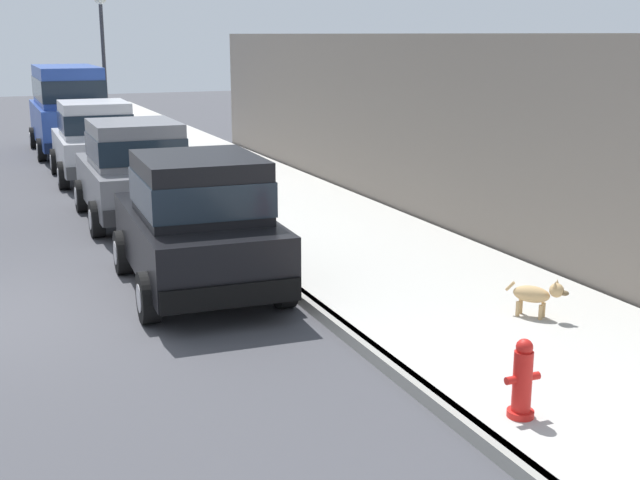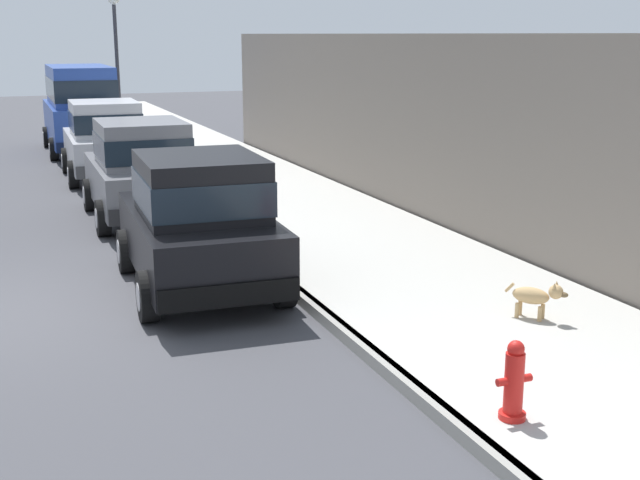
# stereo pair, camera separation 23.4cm
# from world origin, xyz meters

# --- Properties ---
(ground_plane) EXTENTS (80.00, 80.00, 0.00)m
(ground_plane) POSITION_xyz_m (0.00, 0.00, 0.00)
(ground_plane) COLOR #424247
(curb) EXTENTS (0.16, 64.00, 0.14)m
(curb) POSITION_xyz_m (3.20, 0.00, 0.07)
(curb) COLOR gray
(curb) RESTS_ON ground
(sidewalk) EXTENTS (3.60, 64.00, 0.14)m
(sidewalk) POSITION_xyz_m (5.00, 0.00, 0.07)
(sidewalk) COLOR #B7B5AD
(sidewalk) RESTS_ON ground
(car_black_hatchback) EXTENTS (2.06, 3.86, 1.88)m
(car_black_hatchback) POSITION_xyz_m (2.10, 0.13, 0.98)
(car_black_hatchback) COLOR black
(car_black_hatchback) RESTS_ON ground
(car_grey_hatchback) EXTENTS (1.99, 3.82, 1.88)m
(car_grey_hatchback) POSITION_xyz_m (2.13, 4.90, 0.98)
(car_grey_hatchback) COLOR slate
(car_grey_hatchback) RESTS_ON ground
(car_silver_hatchback) EXTENTS (2.02, 3.83, 1.88)m
(car_silver_hatchback) POSITION_xyz_m (2.10, 9.85, 0.98)
(car_silver_hatchback) COLOR #BCBCC1
(car_silver_hatchback) RESTS_ON ground
(car_blue_van) EXTENTS (2.16, 4.91, 2.52)m
(car_blue_van) POSITION_xyz_m (2.08, 14.97, 1.39)
(car_blue_van) COLOR #28479E
(car_blue_van) RESTS_ON ground
(dog_tan) EXTENTS (0.51, 0.62, 0.49)m
(dog_tan) POSITION_xyz_m (5.41, -2.87, 0.43)
(dog_tan) COLOR tan
(dog_tan) RESTS_ON sidewalk
(fire_hydrant) EXTENTS (0.34, 0.24, 0.72)m
(fire_hydrant) POSITION_xyz_m (3.65, -5.01, 0.48)
(fire_hydrant) COLOR red
(fire_hydrant) RESTS_ON sidewalk
(street_lamp) EXTENTS (0.36, 0.36, 4.42)m
(street_lamp) POSITION_xyz_m (3.55, 17.53, 2.91)
(street_lamp) COLOR #2D2D33
(street_lamp) RESTS_ON sidewalk
(building_facade) EXTENTS (0.50, 20.00, 3.43)m
(building_facade) POSITION_xyz_m (7.10, 4.38, 1.71)
(building_facade) COLOR slate
(building_facade) RESTS_ON ground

